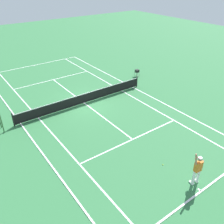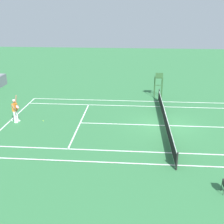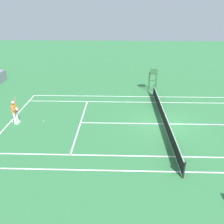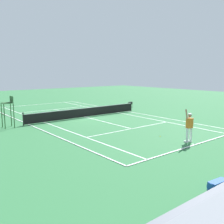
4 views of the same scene
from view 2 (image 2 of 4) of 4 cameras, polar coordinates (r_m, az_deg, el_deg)
name	(u,v)px [view 2 (image 2 of 4)]	position (r m, az deg, el deg)	size (l,w,h in m)	color
ground_plane	(165,126)	(20.93, 10.91, -2.81)	(80.00, 80.00, 0.00)	#337542
court	(165,126)	(20.92, 10.91, -2.78)	(11.08, 23.88, 0.03)	#337542
net	(165,119)	(20.73, 11.00, -1.49)	(11.98, 0.10, 1.07)	black
tennis_player	(15,110)	(22.07, -19.41, 0.40)	(0.80, 0.62, 2.08)	white
tennis_ball	(43,121)	(22.01, -14.06, -1.75)	(0.07, 0.07, 0.07)	#D1E533
umpire_chair	(159,81)	(27.06, 9.63, 6.29)	(0.77, 0.77, 2.44)	#2D562D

